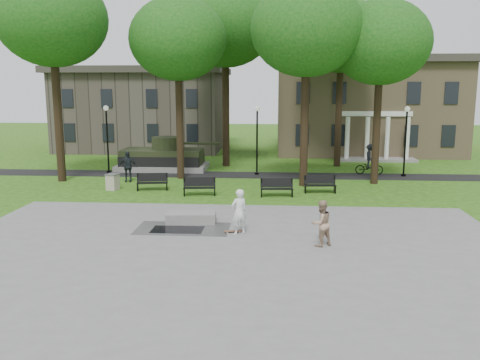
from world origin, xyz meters
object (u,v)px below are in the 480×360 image
object	(u,v)px
friend_watching	(321,223)
park_bench_0	(153,181)
skateboarder	(239,212)
cyclist	(369,162)
concrete_block	(191,217)
trash_bin	(113,182)

from	to	relation	value
friend_watching	park_bench_0	size ratio (longest dim) A/B	0.97
skateboarder	friend_watching	world-z (taller)	skateboarder
cyclist	park_bench_0	size ratio (longest dim) A/B	1.14
concrete_block	park_bench_0	xyz separation A→B (m)	(-3.46, 7.06, 0.28)
cyclist	trash_bin	size ratio (longest dim) A/B	2.20
park_bench_0	cyclist	bearing A→B (deg)	15.50
skateboarder	park_bench_0	xyz separation A→B (m)	(-5.75, 8.70, -0.44)
concrete_block	cyclist	size ratio (longest dim) A/B	1.04
friend_watching	concrete_block	bearing A→B (deg)	-59.70
concrete_block	skateboarder	size ratio (longest dim) A/B	1.16
concrete_block	trash_bin	size ratio (longest dim) A/B	2.29
friend_watching	skateboarder	bearing A→B (deg)	-54.09
skateboarder	trash_bin	size ratio (longest dim) A/B	1.97
trash_bin	concrete_block	bearing A→B (deg)	-50.06
concrete_block	friend_watching	xyz separation A→B (m)	(5.52, -3.03, 0.67)
concrete_block	skateboarder	xyz separation A→B (m)	(2.29, -1.65, 0.72)
concrete_block	friend_watching	bearing A→B (deg)	-28.75
park_bench_0	trash_bin	size ratio (longest dim) A/B	1.93
cyclist	trash_bin	world-z (taller)	cyclist
trash_bin	friend_watching	bearing A→B (deg)	-41.36
skateboarder	friend_watching	distance (m)	3.52
concrete_block	park_bench_0	distance (m)	7.86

